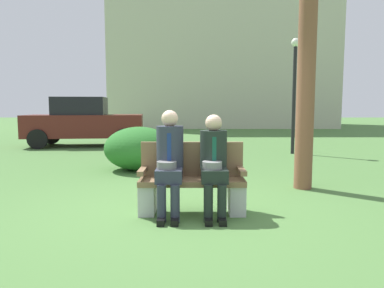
{
  "coord_description": "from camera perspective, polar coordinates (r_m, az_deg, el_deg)",
  "views": [
    {
      "loc": [
        0.19,
        -4.54,
        1.36
      ],
      "look_at": [
        0.19,
        0.29,
        0.85
      ],
      "focal_mm": 33.22,
      "sensor_mm": 36.0,
      "label": 1
    }
  ],
  "objects": [
    {
      "name": "park_bench",
      "position": [
        4.58,
        0.0,
        -6.14
      ],
      "size": [
        1.33,
        0.44,
        0.9
      ],
      "color": "brown",
      "rests_on": "ground"
    },
    {
      "name": "seated_man_left",
      "position": [
        4.41,
        -3.64,
        -2.18
      ],
      "size": [
        0.34,
        0.72,
        1.32
      ],
      "color": "#2D3342",
      "rests_on": "ground"
    },
    {
      "name": "ground_plane",
      "position": [
        4.75,
        -2.34,
        -10.63
      ],
      "size": [
        80.0,
        80.0,
        0.0
      ],
      "primitive_type": "plane",
      "color": "#497339"
    },
    {
      "name": "parked_car_near",
      "position": [
        12.81,
        -16.92,
        3.43
      ],
      "size": [
        4.05,
        2.07,
        1.68
      ],
      "color": "#591E19",
      "rests_on": "ground"
    },
    {
      "name": "street_lamp",
      "position": [
        10.65,
        16.12,
        9.4
      ],
      "size": [
        0.24,
        0.24,
        3.28
      ],
      "color": "black",
      "rests_on": "ground"
    },
    {
      "name": "seated_man_right",
      "position": [
        4.41,
        3.52,
        -2.54
      ],
      "size": [
        0.34,
        0.72,
        1.26
      ],
      "color": "#1E2823",
      "rests_on": "ground"
    },
    {
      "name": "building_backdrop",
      "position": [
        26.41,
        4.48,
        17.8
      ],
      "size": [
        14.98,
        8.71,
        13.46
      ],
      "color": "beige",
      "rests_on": "ground"
    },
    {
      "name": "shrub_near_bench",
      "position": [
        7.7,
        -8.47,
        -0.71
      ],
      "size": [
        1.49,
        1.37,
        0.93
      ],
      "primitive_type": "ellipsoid",
      "color": "#2A6D28",
      "rests_on": "ground"
    }
  ]
}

